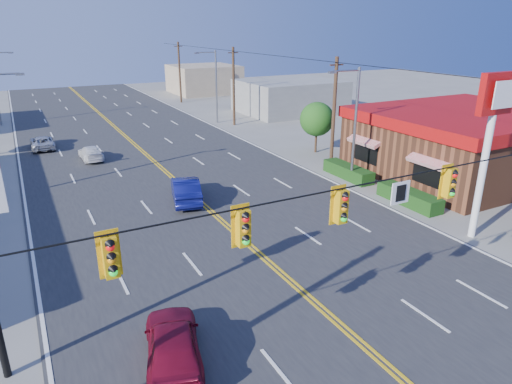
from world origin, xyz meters
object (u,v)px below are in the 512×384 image
car_blue (186,190)px  car_silver (43,143)px  car_magenta (173,345)px  kfc_pylon (491,124)px  kfc (465,142)px  signal_span (367,216)px  car_white (91,154)px

car_blue → car_silver: bearing=-54.9°
car_magenta → car_blue: bearing=-96.4°
kfc_pylon → car_silver: size_ratio=2.05×
car_magenta → car_silver: 32.37m
kfc → car_silver: size_ratio=3.93×
kfc_pylon → car_silver: (-18.70, 30.33, -5.47)m
car_blue → kfc_pylon: bearing=148.8°
car_silver → car_blue: bearing=111.3°
kfc_pylon → car_silver: kfc_pylon is taller
signal_span → car_blue: size_ratio=5.21×
signal_span → car_silver: size_ratio=5.86×
kfc → car_magenta: bearing=-159.0°
kfc → car_white: (-24.34, 16.64, -1.82)m
car_blue → car_silver: 19.71m
kfc_pylon → car_blue: bearing=134.5°
kfc → kfc_pylon: (-8.90, -8.00, 3.66)m
signal_span → kfc: 23.47m
kfc_pylon → car_blue: 17.50m
kfc → car_blue: bearing=169.3°
kfc_pylon → car_white: 29.59m
car_blue → signal_span: bearing=106.4°
signal_span → car_magenta: size_ratio=5.54×
car_silver → signal_span: bearing=102.9°
car_blue → car_white: bearing=-59.4°
car_silver → kfc: bearing=141.5°
signal_span → car_silver: 35.42m
kfc → car_silver: (-27.60, 22.33, -1.80)m
signal_span → kfc_pylon: (11.12, 4.00, 1.16)m
kfc → signal_span: bearing=-149.1°
kfc → kfc_pylon: 12.52m
car_magenta → car_white: car_magenta is taller
car_white → car_silver: bearing=-62.0°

